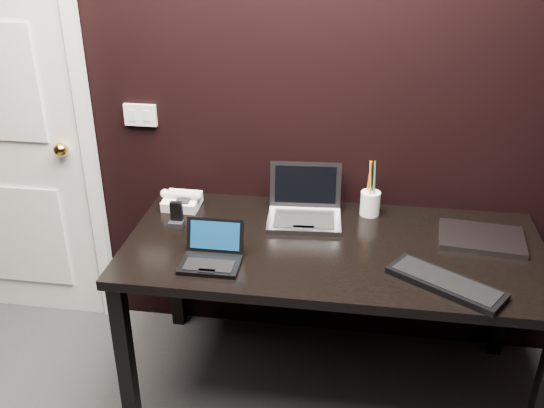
# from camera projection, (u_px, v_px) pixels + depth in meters

# --- Properties ---
(wall_back) EXTENTS (4.00, 0.00, 4.00)m
(wall_back) POSITION_uv_depth(u_px,v_px,m) (275.00, 81.00, 2.61)
(wall_back) COLOR black
(wall_back) RESTS_ON ground
(wall_switch) EXTENTS (0.15, 0.02, 0.10)m
(wall_switch) POSITION_uv_depth(u_px,v_px,m) (140.00, 115.00, 2.76)
(wall_switch) COLOR silver
(wall_switch) RESTS_ON wall_back
(desk) EXTENTS (1.70, 0.80, 0.74)m
(desk) POSITION_uv_depth(u_px,v_px,m) (333.00, 261.00, 2.50)
(desk) COLOR black
(desk) RESTS_ON ground
(netbook) EXTENTS (0.23, 0.20, 0.15)m
(netbook) POSITION_uv_depth(u_px,v_px,m) (212.00, 256.00, 2.33)
(netbook) COLOR black
(netbook) RESTS_ON desk
(silver_laptop) EXTENTS (0.34, 0.31, 0.22)m
(silver_laptop) POSITION_uv_depth(u_px,v_px,m) (304.00, 210.00, 2.65)
(silver_laptop) COLOR gray
(silver_laptop) RESTS_ON desk
(ext_keyboard) EXTENTS (0.43, 0.35, 0.03)m
(ext_keyboard) POSITION_uv_depth(u_px,v_px,m) (446.00, 283.00, 2.19)
(ext_keyboard) COLOR black
(ext_keyboard) RESTS_ON desk
(closed_laptop) EXTENTS (0.36, 0.28, 0.02)m
(closed_laptop) POSITION_uv_depth(u_px,v_px,m) (482.00, 238.00, 2.49)
(closed_laptop) COLOR #959499
(closed_laptop) RESTS_ON desk
(desk_phone) EXTENTS (0.20, 0.15, 0.10)m
(desk_phone) POSITION_uv_depth(u_px,v_px,m) (182.00, 201.00, 2.75)
(desk_phone) COLOR white
(desk_phone) RESTS_ON desk
(mobile_phone) EXTENTS (0.06, 0.05, 0.11)m
(mobile_phone) POSITION_uv_depth(u_px,v_px,m) (177.00, 217.00, 2.60)
(mobile_phone) COLOR black
(mobile_phone) RESTS_ON desk
(pen_cup) EXTENTS (0.10, 0.10, 0.26)m
(pen_cup) POSITION_uv_depth(u_px,v_px,m) (370.00, 202.00, 2.68)
(pen_cup) COLOR white
(pen_cup) RESTS_ON desk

